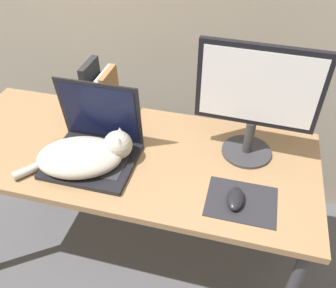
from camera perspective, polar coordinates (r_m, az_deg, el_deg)
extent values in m
cube|color=#93704C|center=(1.43, -6.61, -1.57)|extent=(1.49, 0.61, 0.03)
cylinder|color=#38383D|center=(2.13, -21.26, -1.38)|extent=(0.04, 0.04, 0.72)
cylinder|color=#38383D|center=(1.83, 18.46, -8.71)|extent=(0.04, 0.04, 0.72)
cube|color=black|center=(1.39, -12.10, -2.69)|extent=(0.33, 0.27, 0.02)
cube|color=#28282D|center=(1.37, -12.39, -2.75)|extent=(0.27, 0.14, 0.00)
cube|color=black|center=(1.38, -10.87, 5.06)|extent=(0.33, 0.03, 0.27)
cube|color=#0F1433|center=(1.38, -10.94, 4.93)|extent=(0.29, 0.03, 0.24)
ellipsoid|color=#B2ADA3|center=(1.35, -13.96, -2.04)|extent=(0.36, 0.30, 0.10)
sphere|color=#B2ADA3|center=(1.34, -8.03, -0.13)|extent=(0.11, 0.11, 0.11)
cone|color=#B2ADA3|center=(1.33, -7.72, 2.05)|extent=(0.04, 0.04, 0.03)
cone|color=#B2ADA3|center=(1.29, -7.88, 0.41)|extent=(0.04, 0.04, 0.03)
cylinder|color=#B2ADA3|center=(1.41, -20.98, -3.73)|extent=(0.11, 0.13, 0.03)
cylinder|color=#333338|center=(1.44, 12.46, -1.16)|extent=(0.19, 0.19, 0.01)
cylinder|color=#333338|center=(1.39, 12.88, 1.12)|extent=(0.04, 0.04, 0.14)
cube|color=black|center=(1.27, 14.32, 8.89)|extent=(0.43, 0.04, 0.31)
cube|color=white|center=(1.26, 14.31, 8.61)|extent=(0.40, 0.02, 0.27)
cube|color=#232328|center=(1.25, 11.67, -9.01)|extent=(0.24, 0.19, 0.00)
ellipsoid|color=black|center=(1.23, 10.73, -8.57)|extent=(0.06, 0.11, 0.04)
cube|color=#232328|center=(1.58, -12.02, 8.54)|extent=(0.03, 0.14, 0.25)
cube|color=#285B93|center=(1.59, -10.77, 7.35)|extent=(0.03, 0.14, 0.18)
cube|color=beige|center=(1.57, -10.00, 7.73)|extent=(0.02, 0.17, 0.21)
cube|color=olive|center=(1.56, -9.20, 7.76)|extent=(0.03, 0.15, 0.22)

